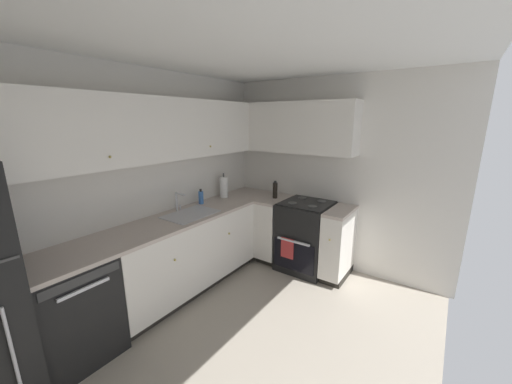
% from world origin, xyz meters
% --- Properties ---
extents(ground_plane, '(3.94, 2.85, 0.02)m').
position_xyz_m(ground_plane, '(0.00, 0.00, -0.01)').
color(ground_plane, '#A89E8E').
extents(wall_back, '(4.04, 0.05, 2.45)m').
position_xyz_m(wall_back, '(0.00, 1.45, 1.23)').
color(wall_back, silver).
rests_on(wall_back, ground_plane).
extents(wall_right, '(0.05, 2.95, 2.45)m').
position_xyz_m(wall_right, '(1.99, 0.00, 1.23)').
color(wall_right, silver).
rests_on(wall_right, ground_plane).
extents(ceiling, '(4.04, 2.95, 0.05)m').
position_xyz_m(ceiling, '(0.00, 0.00, 2.48)').
color(ceiling, white).
extents(dishwasher, '(0.60, 0.63, 0.86)m').
position_xyz_m(dishwasher, '(-0.77, 1.12, 0.43)').
color(dishwasher, black).
rests_on(dishwasher, ground_plane).
extents(lower_cabinets_back, '(1.84, 0.62, 0.86)m').
position_xyz_m(lower_cabinets_back, '(0.45, 1.13, 0.43)').
color(lower_cabinets_back, silver).
rests_on(lower_cabinets_back, ground_plane).
extents(countertop_back, '(3.04, 0.60, 0.03)m').
position_xyz_m(countertop_back, '(0.45, 1.12, 0.88)').
color(countertop_back, '#B7A89E').
rests_on(countertop_back, lower_cabinets_back).
extents(lower_cabinets_right, '(0.62, 1.18, 0.86)m').
position_xyz_m(lower_cabinets_right, '(1.67, 0.26, 0.43)').
color(lower_cabinets_right, silver).
rests_on(lower_cabinets_right, ground_plane).
extents(countertop_right, '(0.60, 1.18, 0.03)m').
position_xyz_m(countertop_right, '(1.67, 0.26, 0.88)').
color(countertop_right, '#B7A89E').
rests_on(countertop_right, lower_cabinets_right).
extents(oven_range, '(0.68, 0.62, 1.04)m').
position_xyz_m(oven_range, '(1.69, 0.21, 0.45)').
color(oven_range, black).
rests_on(oven_range, ground_plane).
extents(upper_cabinets_back, '(2.72, 0.34, 0.64)m').
position_xyz_m(upper_cabinets_back, '(0.29, 1.26, 1.83)').
color(upper_cabinets_back, silver).
extents(upper_cabinets_right, '(0.32, 1.73, 0.64)m').
position_xyz_m(upper_cabinets_right, '(1.81, 0.56, 1.83)').
color(upper_cabinets_right, silver).
extents(sink, '(0.58, 0.40, 0.10)m').
position_xyz_m(sink, '(0.53, 1.09, 0.85)').
color(sink, '#B7B7BC').
rests_on(sink, countertop_back).
extents(faucet, '(0.07, 0.16, 0.22)m').
position_xyz_m(faucet, '(0.53, 1.30, 1.03)').
color(faucet, silver).
rests_on(faucet, countertop_back).
extents(soap_bottle, '(0.06, 0.06, 0.19)m').
position_xyz_m(soap_bottle, '(0.90, 1.30, 0.98)').
color(soap_bottle, '#3F72BF').
rests_on(soap_bottle, countertop_back).
extents(paper_towel_roll, '(0.11, 0.11, 0.34)m').
position_xyz_m(paper_towel_roll, '(1.31, 1.28, 1.03)').
color(paper_towel_roll, white).
rests_on(paper_towel_roll, countertop_back).
extents(oil_bottle, '(0.06, 0.06, 0.24)m').
position_xyz_m(oil_bottle, '(1.67, 0.68, 1.00)').
color(oil_bottle, black).
rests_on(oil_bottle, countertop_right).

